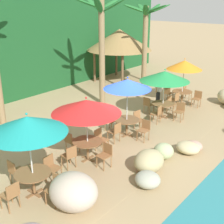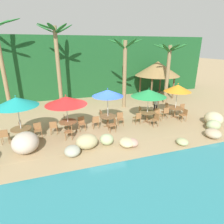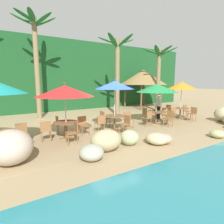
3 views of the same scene
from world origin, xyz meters
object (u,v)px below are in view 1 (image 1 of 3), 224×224
object	(u,v)px
chair_orange_left	(175,99)
waiter_in_white	(158,89)
chair_teal_inland	(15,170)
chair_teal_right	(56,187)
chair_red_right	(106,154)
dining_table_orange	(182,93)
umbrella_orange	(184,65)
palm_tree_third	(102,37)
dining_table_red	(88,144)
chair_red_inland	(71,141)
chair_green_inland	(148,104)
umbrella_teal	(27,125)
chair_teal_seaward	(51,166)
chair_orange_inland	(168,93)
umbrella_blue	(127,84)
palapa_hut	(119,40)
chair_orange_seaward	(186,91)
chair_green_right	(180,110)
chair_blue_right	(144,129)
chair_orange_right	(197,98)
chair_green_seaward	(171,103)
umbrella_red	(86,106)
chair_red_left	(70,155)
palm_tree_fourth	(146,31)
umbrella_green	(165,76)
dining_table_teal	(33,176)
chair_teal_left	(11,194)
dining_table_green	(163,106)
chair_red_seaward	(100,138)
chair_blue_seaward	(139,119)
chair_blue_inland	(109,121)
chair_blue_left	(115,131)
dining_table_blue	(127,122)
chair_green_left	(157,113)

from	to	relation	value
chair_orange_left	waiter_in_white	size ratio (longest dim) A/B	0.51
chair_teal_inland	chair_teal_right	distance (m)	1.71
chair_red_right	dining_table_orange	world-z (taller)	chair_red_right
umbrella_orange	palm_tree_third	distance (m)	4.67
dining_table_red	waiter_in_white	size ratio (longest dim) A/B	0.65
chair_red_inland	chair_green_inland	size ratio (longest dim) A/B	1.00
umbrella_teal	chair_red_inland	size ratio (longest dim) A/B	3.04
chair_teal_seaward	chair_orange_inland	distance (m)	9.64
umbrella_blue	palapa_hut	size ratio (longest dim) A/B	0.58
chair_teal_seaward	chair_red_right	distance (m)	1.94
chair_orange_seaward	umbrella_blue	bearing A→B (deg)	-177.49
chair_green_right	palm_tree_third	xyz separation A→B (m)	(-0.48, 4.55, 3.14)
chair_teal_right	chair_blue_right	distance (m)	5.11
chair_green_right	chair_orange_right	bearing A→B (deg)	4.84
chair_green_seaward	palapa_hut	bearing A→B (deg)	60.72
chair_teal_inland	umbrella_red	bearing A→B (deg)	-13.65
chair_red_left	palm_tree_fourth	distance (m)	11.31
umbrella_teal	palapa_hut	distance (m)	13.79
chair_green_seaward	waiter_in_white	bearing A→B (deg)	68.41
umbrella_green	chair_orange_seaward	bearing A→B (deg)	6.46
dining_table_teal	chair_green_seaward	xyz separation A→B (m)	(8.87, 0.30, -0.10)
chair_teal_left	palapa_hut	xyz separation A→B (m)	(13.09, 6.44, 2.38)
chair_red_inland	waiter_in_white	xyz separation A→B (m)	(6.73, 0.23, 0.47)
chair_red_inland	chair_orange_seaward	distance (m)	8.77
umbrella_red	palm_tree_third	distance (m)	6.57
chair_teal_right	chair_orange_right	world-z (taller)	same
dining_table_green	chair_orange_right	size ratio (longest dim) A/B	1.26
chair_red_seaward	waiter_in_white	distance (m)	5.94
umbrella_green	chair_red_seaward	bearing A→B (deg)	179.04
chair_teal_inland	chair_blue_right	distance (m)	5.49
chair_teal_left	umbrella_blue	bearing A→B (deg)	4.72
chair_blue_seaward	chair_green_inland	size ratio (longest dim) A/B	1.00
chair_teal_right	dining_table_teal	bearing A→B (deg)	101.52
dining_table_teal	chair_blue_seaward	xyz separation A→B (m)	(6.03, 0.34, -0.10)
dining_table_red	chair_red_inland	distance (m)	0.86
dining_table_green	palapa_hut	distance (m)	7.73
chair_blue_inland	palm_tree_third	xyz separation A→B (m)	(2.70, 2.77, 3.14)
chair_teal_seaward	chair_blue_left	bearing A→B (deg)	2.14
dining_table_green	chair_orange_right	xyz separation A→B (m)	(2.57, -0.63, -0.10)
palm_tree_fourth	umbrella_red	bearing A→B (deg)	-157.90
dining_table_teal	chair_blue_inland	world-z (taller)	chair_blue_inland
chair_teal_left	chair_red_right	xyz separation A→B (m)	(3.45, -0.52, 0.00)
chair_red_inland	chair_red_seaward	bearing A→B (deg)	-39.18
dining_table_red	chair_green_inland	size ratio (longest dim) A/B	1.26
chair_orange_inland	palm_tree_third	bearing A→B (deg)	135.36
dining_table_blue	chair_green_left	size ratio (longest dim) A/B	1.26
dining_table_teal	palm_tree_third	distance (m)	9.21
chair_orange_left	chair_teal_seaward	bearing A→B (deg)	-178.23
umbrella_teal	chair_green_right	size ratio (longest dim) A/B	3.04
chair_green_right	chair_orange_inland	xyz separation A→B (m)	(2.20, 1.90, 0.00)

